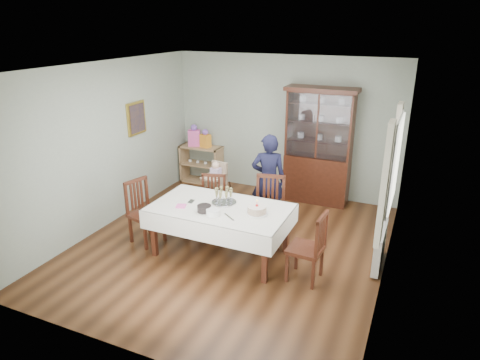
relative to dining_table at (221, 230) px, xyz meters
The scene contains 25 objects.
floor 0.48m from the dining_table, 82.35° to the left, with size 5.00×5.00×0.00m, color #593319.
room_shell 1.55m from the dining_table, 87.29° to the left, with size 5.00×5.00×5.00m.
dining_table is the anchor object (origin of this frame).
china_cabinet 2.77m from the dining_table, 72.80° to the left, with size 1.30×0.48×2.18m.
sideboard 3.09m from the dining_table, 123.66° to the left, with size 0.90×0.38×0.80m.
picture_frame 2.75m from the dining_table, 153.46° to the left, with size 0.04×0.48×0.58m, color gold.
window 2.61m from the dining_table, 14.63° to the left, with size 0.04×1.02×1.22m, color white.
curtain_left 2.44m from the dining_table, ahead, with size 0.07×0.30×1.55m, color silver.
curtain_right 2.73m from the dining_table, 28.81° to the left, with size 0.07×0.30×1.55m, color silver.
radiator 2.28m from the dining_table, 15.01° to the left, with size 0.10×0.80×0.55m, color white.
chair_far_left 0.80m from the dining_table, 125.97° to the left, with size 0.51×0.51×0.92m.
chair_far_right 0.82m from the dining_table, 50.69° to the left, with size 0.55×0.55×1.05m.
chair_end_left 1.25m from the dining_table, behind, with size 0.56×0.56×1.00m.
chair_end_right 1.36m from the dining_table, ahead, with size 0.47×0.47×0.98m.
woman 1.37m from the dining_table, 78.01° to the left, with size 0.57×0.38×1.57m, color black.
high_chair 1.52m from the dining_table, 119.01° to the left, with size 0.48×0.48×0.95m.
champagne_tray 0.47m from the dining_table, 94.53° to the left, with size 0.37×0.37×0.22m.
birthday_cake 0.71m from the dining_table, ahead, with size 0.31×0.31×0.21m.
plate_stack_dark 0.50m from the dining_table, 120.50° to the right, with size 0.20×0.20×0.09m, color black.
plate_stack_white 0.51m from the dining_table, 83.66° to the right, with size 0.19×0.19×0.08m, color white.
napkin_stack 0.69m from the dining_table, 157.64° to the right, with size 0.13×0.13×0.02m, color #F95BB4.
cutlery 0.64m from the dining_table, behind, with size 0.10×0.14×0.01m, color silver, non-canonical shape.
cake_knife 0.53m from the dining_table, 44.74° to the right, with size 0.26×0.02×0.01m, color silver.
gift_bag_pink 3.21m from the dining_table, 126.03° to the left, with size 0.29×0.24×0.46m.
gift_bag_orange 3.06m from the dining_table, 121.94° to the left, with size 0.24×0.19×0.38m.
Camera 1 is at (2.48, -5.33, 3.29)m, focal length 32.00 mm.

